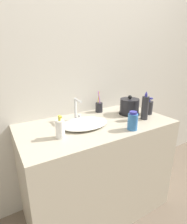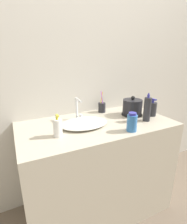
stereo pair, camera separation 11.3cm
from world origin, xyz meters
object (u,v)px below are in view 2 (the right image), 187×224
(electric_kettle, at_px, (132,108))
(lotion_bottle, at_px, (58,128))
(faucet, at_px, (78,108))
(hand_cream_bottle, at_px, (147,109))
(shampoo_bottle, at_px, (152,109))
(toothbrush_cup, at_px, (102,107))
(mouthwash_bottle, at_px, (132,122))

(electric_kettle, bearing_deg, lotion_bottle, -169.25)
(faucet, relative_size, lotion_bottle, 1.20)
(faucet, height_order, hand_cream_bottle, hand_cream_bottle)
(shampoo_bottle, relative_size, hand_cream_bottle, 0.66)
(faucet, relative_size, electric_kettle, 1.01)
(toothbrush_cup, relative_size, shampoo_bottle, 1.31)
(mouthwash_bottle, relative_size, hand_cream_bottle, 0.58)
(electric_kettle, height_order, lotion_bottle, electric_kettle)
(electric_kettle, distance_m, hand_cream_bottle, 0.17)
(electric_kettle, height_order, hand_cream_bottle, hand_cream_bottle)
(hand_cream_bottle, bearing_deg, mouthwash_bottle, -154.97)
(toothbrush_cup, relative_size, mouthwash_bottle, 1.49)
(electric_kettle, bearing_deg, toothbrush_cup, 137.25)
(faucet, height_order, electric_kettle, faucet)
(shampoo_bottle, bearing_deg, toothbrush_cup, 141.46)
(electric_kettle, bearing_deg, shampoo_bottle, -31.73)
(toothbrush_cup, height_order, hand_cream_bottle, hand_cream_bottle)
(lotion_bottle, xyz_separation_m, hand_cream_bottle, (0.74, -0.03, 0.04))
(lotion_bottle, relative_size, hand_cream_bottle, 0.65)
(toothbrush_cup, height_order, lotion_bottle, toothbrush_cup)
(faucet, relative_size, hand_cream_bottle, 0.78)
(toothbrush_cup, relative_size, hand_cream_bottle, 0.86)
(toothbrush_cup, bearing_deg, faucet, -161.85)
(lotion_bottle, height_order, hand_cream_bottle, hand_cream_bottle)
(electric_kettle, relative_size, toothbrush_cup, 0.90)
(shampoo_bottle, bearing_deg, electric_kettle, 148.27)
(electric_kettle, relative_size, shampoo_bottle, 1.18)
(toothbrush_cup, xyz_separation_m, mouthwash_bottle, (-0.01, -0.47, 0.02))
(faucet, height_order, shampoo_bottle, faucet)
(electric_kettle, height_order, mouthwash_bottle, electric_kettle)
(electric_kettle, bearing_deg, hand_cream_bottle, -84.53)
(shampoo_bottle, distance_m, hand_cream_bottle, 0.16)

